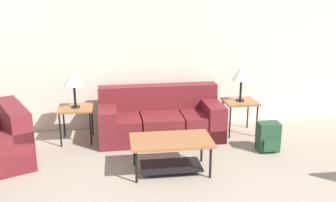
{
  "coord_description": "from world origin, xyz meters",
  "views": [
    {
      "loc": [
        -0.87,
        -1.6,
        2.27
      ],
      "look_at": [
        -0.16,
        3.48,
        0.8
      ],
      "focal_mm": 40.0,
      "sensor_mm": 36.0,
      "label": 1
    }
  ],
  "objects_px": {
    "side_table_right": "(240,104)",
    "backpack": "(268,137)",
    "couch": "(160,120)",
    "table_lamp_left": "(74,79)",
    "table_lamp_right": "(242,74)",
    "coffee_table": "(171,148)",
    "side_table_left": "(76,111)"
  },
  "relations": [
    {
      "from": "side_table_right",
      "to": "backpack",
      "type": "xyz_separation_m",
      "value": [
        0.19,
        -0.8,
        -0.29
      ]
    },
    {
      "from": "couch",
      "to": "backpack",
      "type": "bearing_deg",
      "value": -27.15
    },
    {
      "from": "side_table_right",
      "to": "table_lamp_left",
      "type": "distance_m",
      "value": 2.73
    },
    {
      "from": "table_lamp_right",
      "to": "backpack",
      "type": "xyz_separation_m",
      "value": [
        0.19,
        -0.8,
        -0.8
      ]
    },
    {
      "from": "side_table_right",
      "to": "backpack",
      "type": "height_order",
      "value": "side_table_right"
    },
    {
      "from": "backpack",
      "to": "coffee_table",
      "type": "bearing_deg",
      "value": -162.62
    },
    {
      "from": "table_lamp_left",
      "to": "backpack",
      "type": "relative_size",
      "value": 1.3
    },
    {
      "from": "table_lamp_left",
      "to": "table_lamp_right",
      "type": "distance_m",
      "value": 2.68
    },
    {
      "from": "side_table_left",
      "to": "table_lamp_left",
      "type": "relative_size",
      "value": 0.98
    },
    {
      "from": "coffee_table",
      "to": "table_lamp_left",
      "type": "height_order",
      "value": "table_lamp_left"
    },
    {
      "from": "coffee_table",
      "to": "side_table_left",
      "type": "relative_size",
      "value": 1.88
    },
    {
      "from": "side_table_right",
      "to": "table_lamp_right",
      "type": "distance_m",
      "value": 0.51
    },
    {
      "from": "coffee_table",
      "to": "backpack",
      "type": "height_order",
      "value": "coffee_table"
    },
    {
      "from": "table_lamp_left",
      "to": "backpack",
      "type": "height_order",
      "value": "table_lamp_left"
    },
    {
      "from": "coffee_table",
      "to": "table_lamp_right",
      "type": "bearing_deg",
      "value": 43.4
    },
    {
      "from": "couch",
      "to": "side_table_left",
      "type": "height_order",
      "value": "couch"
    },
    {
      "from": "couch",
      "to": "backpack",
      "type": "distance_m",
      "value": 1.72
    },
    {
      "from": "table_lamp_right",
      "to": "backpack",
      "type": "height_order",
      "value": "table_lamp_right"
    },
    {
      "from": "table_lamp_right",
      "to": "backpack",
      "type": "distance_m",
      "value": 1.14
    },
    {
      "from": "side_table_left",
      "to": "side_table_right",
      "type": "distance_m",
      "value": 2.68
    },
    {
      "from": "coffee_table",
      "to": "backpack",
      "type": "bearing_deg",
      "value": 17.38
    },
    {
      "from": "side_table_left",
      "to": "couch",
      "type": "bearing_deg",
      "value": -0.51
    },
    {
      "from": "table_lamp_right",
      "to": "coffee_table",
      "type": "bearing_deg",
      "value": -136.6
    },
    {
      "from": "couch",
      "to": "table_lamp_right",
      "type": "xyz_separation_m",
      "value": [
        1.34,
        0.01,
        0.72
      ]
    },
    {
      "from": "table_lamp_right",
      "to": "side_table_right",
      "type": "bearing_deg",
      "value": -75.96
    },
    {
      "from": "side_table_right",
      "to": "backpack",
      "type": "bearing_deg",
      "value": -76.63
    },
    {
      "from": "couch",
      "to": "table_lamp_right",
      "type": "distance_m",
      "value": 1.52
    },
    {
      "from": "side_table_left",
      "to": "table_lamp_left",
      "type": "bearing_deg",
      "value": 104.04
    },
    {
      "from": "side_table_left",
      "to": "side_table_right",
      "type": "bearing_deg",
      "value": 0.0
    },
    {
      "from": "couch",
      "to": "side_table_right",
      "type": "bearing_deg",
      "value": 0.51
    },
    {
      "from": "coffee_table",
      "to": "side_table_right",
      "type": "distance_m",
      "value": 1.87
    },
    {
      "from": "coffee_table",
      "to": "side_table_left",
      "type": "xyz_separation_m",
      "value": [
        -1.33,
        1.28,
        0.17
      ]
    }
  ]
}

